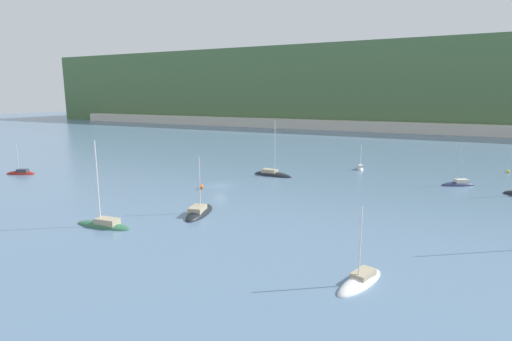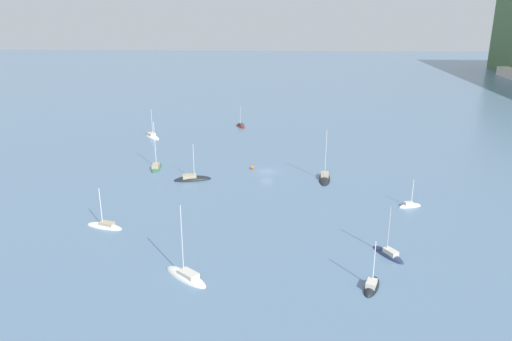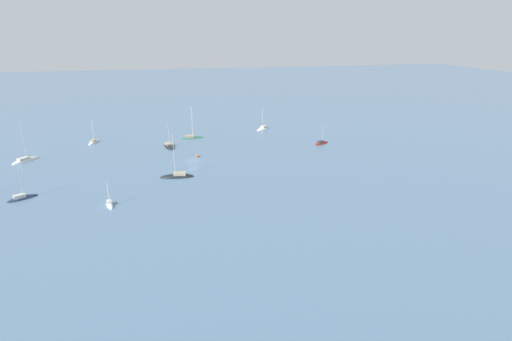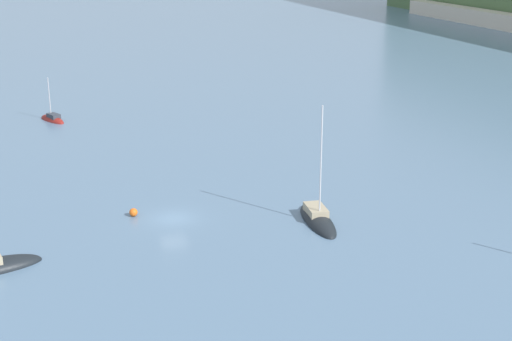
# 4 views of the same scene
# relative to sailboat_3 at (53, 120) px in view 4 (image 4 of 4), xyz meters

# --- Properties ---
(ground_plane) EXTENTS (600.00, 600.00, 0.00)m
(ground_plane) POSITION_rel_sailboat_3_xyz_m (43.01, 9.17, -0.10)
(ground_plane) COLOR slate
(sailboat_3) EXTENTS (6.09, 4.14, 7.08)m
(sailboat_3) POSITION_rel_sailboat_3_xyz_m (0.00, 0.00, 0.00)
(sailboat_3) COLOR maroon
(sailboat_3) RESTS_ON ground_plane
(sailboat_6) EXTENTS (8.85, 3.26, 12.09)m
(sailboat_6) POSITION_rel_sailboat_3_xyz_m (47.84, 21.97, 0.03)
(sailboat_6) COLOR black
(sailboat_6) RESTS_ON ground_plane
(mooring_buoy_1) EXTENTS (0.80, 0.80, 0.80)m
(mooring_buoy_1) POSITION_rel_sailboat_3_xyz_m (41.27, 5.68, 0.30)
(mooring_buoy_1) COLOR orange
(mooring_buoy_1) RESTS_ON ground_plane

